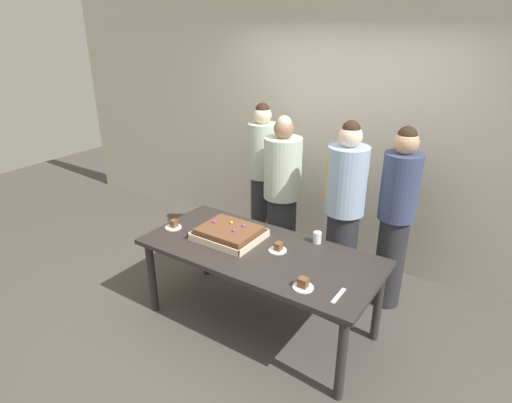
# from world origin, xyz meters

# --- Properties ---
(ground_plane) EXTENTS (12.00, 12.00, 0.00)m
(ground_plane) POSITION_xyz_m (0.00, 0.00, 0.00)
(ground_plane) COLOR #4C4742
(interior_back_panel) EXTENTS (8.00, 0.12, 3.00)m
(interior_back_panel) POSITION_xyz_m (0.00, 1.60, 1.50)
(interior_back_panel) COLOR beige
(interior_back_panel) RESTS_ON ground_plane
(party_table) EXTENTS (2.00, 0.91, 0.74)m
(party_table) POSITION_xyz_m (0.00, 0.00, 0.66)
(party_table) COLOR #2D2826
(party_table) RESTS_ON ground_plane
(sheet_cake) EXTENTS (0.56, 0.47, 0.12)m
(sheet_cake) POSITION_xyz_m (-0.34, 0.03, 0.79)
(sheet_cake) COLOR beige
(sheet_cake) RESTS_ON party_table
(plated_slice_near_left) EXTENTS (0.15, 0.15, 0.08)m
(plated_slice_near_left) POSITION_xyz_m (0.56, -0.29, 0.77)
(plated_slice_near_left) COLOR white
(plated_slice_near_left) RESTS_ON party_table
(plated_slice_near_right) EXTENTS (0.15, 0.15, 0.07)m
(plated_slice_near_right) POSITION_xyz_m (0.13, 0.07, 0.77)
(plated_slice_near_right) COLOR white
(plated_slice_near_right) RESTS_ON party_table
(plated_slice_far_left) EXTENTS (0.15, 0.15, 0.08)m
(plated_slice_far_left) POSITION_xyz_m (-0.88, -0.09, 0.77)
(plated_slice_far_left) COLOR white
(plated_slice_far_left) RESTS_ON party_table
(drink_cup_nearest) EXTENTS (0.07, 0.07, 0.10)m
(drink_cup_nearest) POSITION_xyz_m (0.34, 0.38, 0.79)
(drink_cup_nearest) COLOR white
(drink_cup_nearest) RESTS_ON party_table
(cake_server_utensil) EXTENTS (0.03, 0.20, 0.01)m
(cake_server_utensil) POSITION_xyz_m (0.81, -0.24, 0.75)
(cake_server_utensil) COLOR silver
(cake_server_utensil) RESTS_ON party_table
(person_serving_front) EXTENTS (0.31, 0.31, 1.72)m
(person_serving_front) POSITION_xyz_m (-0.70, 1.12, 0.90)
(person_serving_front) COLOR #28282D
(person_serving_front) RESTS_ON ground_plane
(person_green_shirt_behind) EXTENTS (0.32, 0.32, 1.71)m
(person_green_shirt_behind) POSITION_xyz_m (0.83, 0.93, 0.89)
(person_green_shirt_behind) COLOR #28282D
(person_green_shirt_behind) RESTS_ON ground_plane
(person_striped_tie_right) EXTENTS (0.37, 0.37, 1.68)m
(person_striped_tie_right) POSITION_xyz_m (-0.29, 0.86, 0.86)
(person_striped_tie_right) COLOR #28282D
(person_striped_tie_right) RESTS_ON ground_plane
(person_far_right_suit) EXTENTS (0.36, 0.36, 1.73)m
(person_far_right_suit) POSITION_xyz_m (0.41, 0.76, 0.89)
(person_far_right_suit) COLOR #28282D
(person_far_right_suit) RESTS_ON ground_plane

